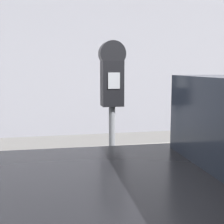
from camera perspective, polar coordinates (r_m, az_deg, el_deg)
The scene contains 2 objects.
sidewalk at distance 3.79m, azimuth -11.28°, elevation -12.83°, with size 24.00×2.80×0.12m.
parking_meter at distance 2.53m, azimuth 0.00°, elevation 4.31°, with size 0.21×0.15×1.50m.
Camera 1 is at (0.01, -1.34, 1.41)m, focal length 50.00 mm.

